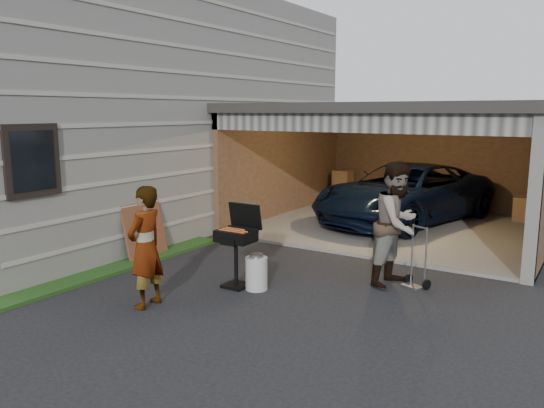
{
  "coord_description": "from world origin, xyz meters",
  "views": [
    {
      "loc": [
        4.86,
        -5.53,
        2.73
      ],
      "look_at": [
        -0.02,
        2.05,
        1.15
      ],
      "focal_mm": 35.0,
      "sensor_mm": 36.0,
      "label": 1
    }
  ],
  "objects": [
    {
      "name": "hand_truck",
      "position": [
        2.44,
        2.42,
        0.19
      ],
      "size": [
        0.45,
        0.41,
        0.98
      ],
      "rotation": [
        0.0,
        0.0,
        -0.42
      ],
      "color": "slate",
      "rests_on": "ground"
    },
    {
      "name": "man",
      "position": [
        2.11,
        2.4,
        0.98
      ],
      "size": [
        0.91,
        1.07,
        1.97
      ],
      "primitive_type": "imported",
      "rotation": [
        0.0,
        0.0,
        1.39
      ],
      "color": "#4D351E",
      "rests_on": "ground"
    },
    {
      "name": "woman",
      "position": [
        -0.5,
        -0.46,
        0.86
      ],
      "size": [
        0.48,
        0.67,
        1.73
      ],
      "primitive_type": "imported",
      "rotation": [
        0.0,
        0.0,
        -1.47
      ],
      "color": "silver",
      "rests_on": "ground"
    },
    {
      "name": "garage",
      "position": [
        0.76,
        6.79,
        1.87
      ],
      "size": [
        6.8,
        6.3,
        2.9
      ],
      "color": "#605E59",
      "rests_on": "ground"
    },
    {
      "name": "minivan",
      "position": [
        0.71,
        6.9,
        0.71
      ],
      "size": [
        3.59,
        5.54,
        1.42
      ],
      "primitive_type": "imported",
      "rotation": [
        0.0,
        0.0,
        -0.26
      ],
      "color": "black",
      "rests_on": "ground"
    },
    {
      "name": "propane_tank",
      "position": [
        0.39,
        0.97,
        0.26
      ],
      "size": [
        0.45,
        0.45,
        0.51
      ],
      "primitive_type": "cylinder",
      "rotation": [
        0.0,
        0.0,
        -0.39
      ],
      "color": "silver",
      "rests_on": "ground"
    },
    {
      "name": "house",
      "position": [
        -6.0,
        4.0,
        2.75
      ],
      "size": [
        7.0,
        11.0,
        5.5
      ],
      "primitive_type": "cube",
      "color": "#474744",
      "rests_on": "ground"
    },
    {
      "name": "plywood_panel",
      "position": [
        -2.4,
        1.33,
        0.52
      ],
      "size": [
        0.26,
        0.95,
        1.05
      ],
      "primitive_type": "cube",
      "rotation": [
        0.0,
        -0.21,
        0.0
      ],
      "color": "brown",
      "rests_on": "ground"
    },
    {
      "name": "bbq_grill",
      "position": [
        0.05,
        0.93,
        0.77
      ],
      "size": [
        0.58,
        0.51,
        1.3
      ],
      "color": "black",
      "rests_on": "ground"
    },
    {
      "name": "ground",
      "position": [
        0.0,
        0.0,
        0.0
      ],
      "size": [
        80.0,
        80.0,
        0.0
      ],
      "primitive_type": "plane",
      "color": "black",
      "rests_on": "ground"
    },
    {
      "name": "groundcover_strip",
      "position": [
        -2.25,
        -1.0,
        0.03
      ],
      "size": [
        0.5,
        8.0,
        0.06
      ],
      "primitive_type": "cube",
      "color": "#193814",
      "rests_on": "ground"
    }
  ]
}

